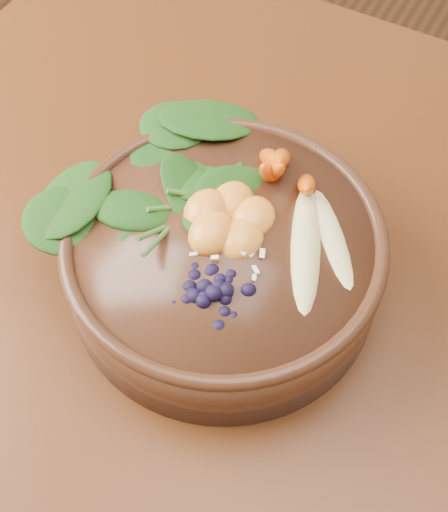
{
  "coord_description": "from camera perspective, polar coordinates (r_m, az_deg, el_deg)",
  "views": [
    {
      "loc": [
        -0.08,
        -0.42,
        1.41
      ],
      "look_at": [
        -0.28,
        -0.06,
        0.8
      ],
      "focal_mm": 50.0,
      "sensor_mm": 36.0,
      "label": 1
    }
  ],
  "objects": [
    {
      "name": "blueberry_pile",
      "position": [
        0.65,
        -0.4,
        -2.1
      ],
      "size": [
        0.18,
        0.16,
        0.05
      ],
      "primitive_type": null,
      "rotation": [
        0.0,
        0.0,
        0.38
      ],
      "color": "black",
      "rests_on": "stoneware_bowl"
    },
    {
      "name": "coconut_flakes",
      "position": [
        0.69,
        -0.03,
        0.25
      ],
      "size": [
        0.13,
        0.11,
        0.01
      ],
      "primitive_type": null,
      "rotation": [
        0.0,
        0.0,
        0.38
      ],
      "color": "white",
      "rests_on": "stoneware_bowl"
    },
    {
      "name": "carrot_cluster",
      "position": [
        0.73,
        5.48,
        8.79
      ],
      "size": [
        0.09,
        0.09,
        0.09
      ],
      "primitive_type": null,
      "rotation": [
        0.0,
        0.0,
        0.38
      ],
      "color": "#E45409",
      "rests_on": "stoneware_bowl"
    },
    {
      "name": "mandarin_cluster",
      "position": [
        0.7,
        0.38,
        3.73
      ],
      "size": [
        0.13,
        0.13,
        0.04
      ],
      "primitive_type": null,
      "rotation": [
        0.0,
        0.0,
        0.38
      ],
      "color": "orange",
      "rests_on": "stoneware_bowl"
    },
    {
      "name": "stoneware_bowl",
      "position": [
        0.74,
        0.0,
        -0.44
      ],
      "size": [
        0.43,
        0.43,
        0.09
      ],
      "primitive_type": "cylinder",
      "rotation": [
        0.0,
        0.0,
        0.38
      ],
      "color": "#452515",
      "rests_on": "dining_table"
    },
    {
      "name": "banana_halves",
      "position": [
        0.7,
        7.76,
        1.87
      ],
      "size": [
        0.13,
        0.18,
        0.03
      ],
      "rotation": [
        0.0,
        0.0,
        0.38
      ],
      "color": "#E0CC84",
      "rests_on": "stoneware_bowl"
    },
    {
      "name": "kale_heap",
      "position": [
        0.74,
        -3.34,
        7.31
      ],
      "size": [
        0.27,
        0.26,
        0.05
      ],
      "primitive_type": null,
      "rotation": [
        0.0,
        0.0,
        0.38
      ],
      "color": "#1B4610",
      "rests_on": "stoneware_bowl"
    }
  ]
}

